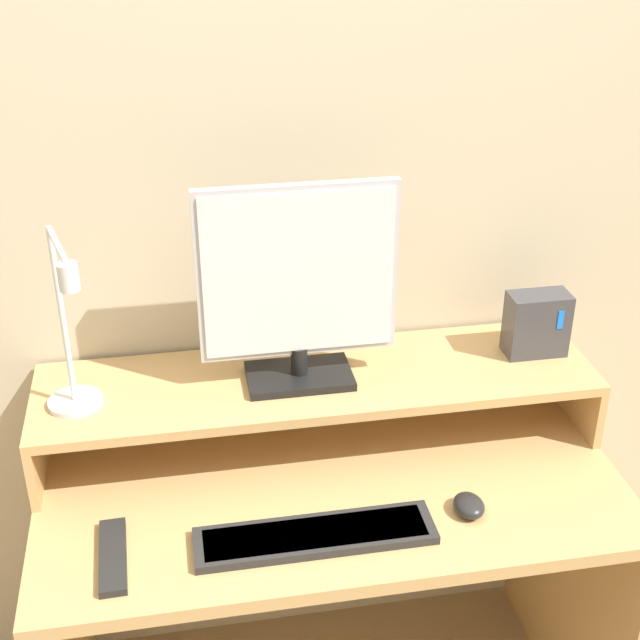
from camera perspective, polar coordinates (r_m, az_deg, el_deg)
The scene contains 9 objects.
wall_back at distance 1.97m, azimuth -1.20°, elevation 8.35°, with size 6.00×0.05×2.50m.
desk at distance 2.05m, azimuth 0.63°, elevation -14.74°, with size 1.22×0.63×0.73m.
monitor_shelf at distance 1.96m, azimuth -0.18°, elevation -4.16°, with size 1.22×0.32×0.16m.
monitor at distance 1.83m, azimuth -1.41°, elevation 2.22°, with size 0.42×0.14×0.44m.
desk_lamp at distance 1.80m, azimuth -15.69°, elevation -1.81°, with size 0.12×0.24×0.40m.
router_dock at distance 2.06m, azimuth 13.70°, elevation -0.24°, with size 0.14×0.07×0.15m.
keyboard at distance 1.76m, azimuth -0.31°, elevation -13.63°, with size 0.47×0.11×0.02m.
mouse at distance 1.84m, azimuth 9.51°, elevation -11.63°, with size 0.06×0.08×0.03m.
remote_control at distance 1.77m, azimuth -13.11°, elevation -14.52°, with size 0.06×0.20×0.02m.
Camera 1 is at (-0.29, -1.16, 1.91)m, focal length 50.00 mm.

